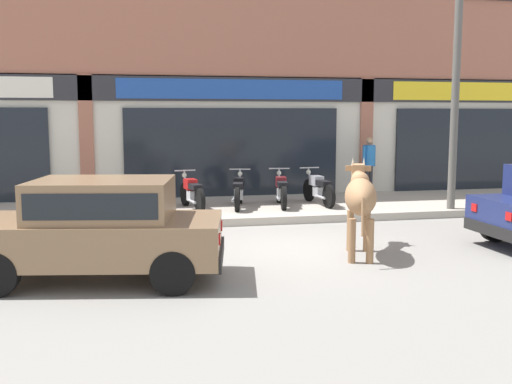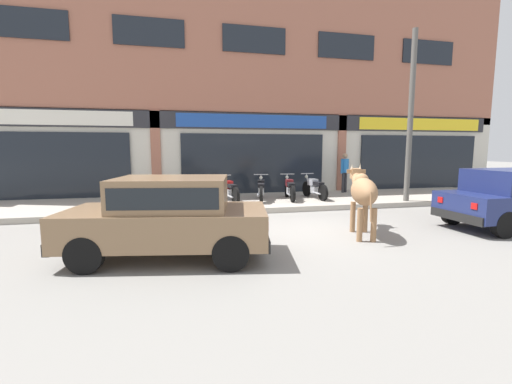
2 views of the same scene
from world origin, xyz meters
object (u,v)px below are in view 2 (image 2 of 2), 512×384
(motorcycle_0, at_px, (229,190))
(motorcycle_3, at_px, (314,188))
(car_1, at_px, (169,214))
(motorcycle_1, at_px, (261,189))
(motorcycle_2, at_px, (290,189))
(utility_pole, at_px, (411,117))
(pedestrian, at_px, (345,169))
(cow, at_px, (363,192))

(motorcycle_0, distance_m, motorcycle_3, 3.13)
(car_1, relative_size, motorcycle_1, 2.13)
(motorcycle_2, height_order, utility_pole, utility_pole)
(motorcycle_1, bearing_deg, pedestrian, 19.58)
(motorcycle_1, xyz_separation_m, utility_pole, (4.85, -1.25, 2.45))
(motorcycle_0, height_order, pedestrian, pedestrian)
(cow, xyz_separation_m, utility_pole, (3.63, 3.35, 2.01))
(car_1, distance_m, motorcycle_2, 6.64)
(motorcycle_1, distance_m, pedestrian, 4.16)
(motorcycle_1, distance_m, motorcycle_2, 1.05)
(car_1, distance_m, motorcycle_1, 6.08)
(cow, height_order, motorcycle_1, cow)
(motorcycle_1, height_order, motorcycle_2, same)
(motorcycle_1, height_order, motorcycle_3, same)
(pedestrian, bearing_deg, motorcycle_0, -163.94)
(pedestrian, bearing_deg, car_1, -135.85)
(cow, xyz_separation_m, motorcycle_2, (-0.17, 4.58, -0.45))
(cow, bearing_deg, motorcycle_2, 92.17)
(motorcycle_2, bearing_deg, motorcycle_1, 179.17)
(cow, bearing_deg, car_1, -170.72)
(utility_pole, bearing_deg, cow, -137.37)
(pedestrian, relative_size, utility_pole, 0.28)
(motorcycle_1, xyz_separation_m, motorcycle_3, (2.00, 0.04, 0.00))
(cow, distance_m, motorcycle_0, 5.13)
(car_1, relative_size, utility_pole, 0.67)
(motorcycle_3, xyz_separation_m, pedestrian, (1.88, 1.34, 0.60))
(motorcycle_2, bearing_deg, cow, -87.83)
(motorcycle_0, xyz_separation_m, utility_pole, (5.98, -1.20, 2.45))
(motorcycle_1, height_order, utility_pole, utility_pole)
(car_1, height_order, motorcycle_1, car_1)
(cow, relative_size, motorcycle_1, 1.16)
(motorcycle_3, distance_m, pedestrian, 2.38)
(car_1, relative_size, pedestrian, 2.37)
(car_1, height_order, utility_pole, utility_pole)
(motorcycle_1, distance_m, utility_pole, 5.58)
(motorcycle_1, xyz_separation_m, motorcycle_2, (1.05, -0.02, 0.00))
(car_1, distance_m, motorcycle_0, 5.56)
(car_1, height_order, motorcycle_3, car_1)
(motorcycle_3, bearing_deg, pedestrian, 35.58)
(motorcycle_1, relative_size, motorcycle_3, 0.98)
(motorcycle_1, relative_size, pedestrian, 1.11)
(motorcycle_0, xyz_separation_m, pedestrian, (5.00, 1.44, 0.60))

